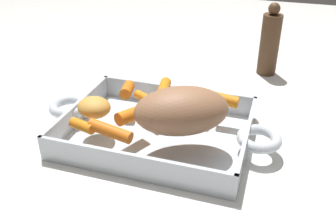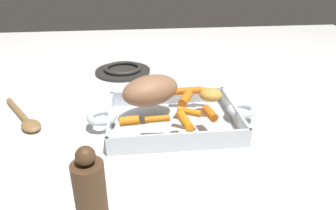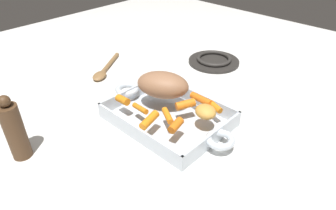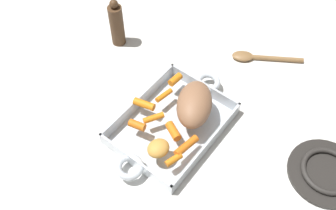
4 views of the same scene
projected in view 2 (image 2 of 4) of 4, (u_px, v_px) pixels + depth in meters
ground_plane at (173, 125)px, 0.78m from camera, size 2.12×2.12×0.00m
roasting_dish at (173, 120)px, 0.78m from camera, size 0.41×0.24×0.04m
pork_roast at (151, 90)px, 0.77m from camera, size 0.17×0.15×0.07m
baby_carrot_northwest at (185, 121)px, 0.69m from camera, size 0.03×0.06×0.03m
baby_carrot_center_left at (210, 113)px, 0.72m from camera, size 0.03×0.05×0.02m
baby_carrot_northeast at (158, 119)px, 0.70m from camera, size 0.06×0.02×0.02m
baby_carrot_long at (206, 91)px, 0.84m from camera, size 0.05×0.03×0.02m
baby_carrot_southeast at (187, 91)px, 0.84m from camera, size 0.07×0.03×0.03m
baby_carrot_short at (186, 98)px, 0.79m from camera, size 0.04×0.06×0.03m
baby_carrot_center_right at (189, 112)px, 0.73m from camera, size 0.06×0.04×0.02m
baby_carrot_southwest at (129, 121)px, 0.69m from camera, size 0.04×0.02×0.02m
potato_golden_large at (211, 95)px, 0.80m from camera, size 0.07×0.06×0.03m
stove_burner_rear at (123, 70)px, 1.11m from camera, size 0.19×0.19×0.02m
serving_spoon at (25, 119)px, 0.79m from camera, size 0.14×0.20×0.02m
pepper_mill at (92, 203)px, 0.44m from camera, size 0.04×0.04×0.17m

